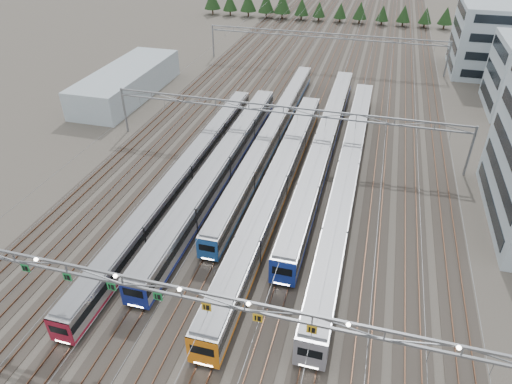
% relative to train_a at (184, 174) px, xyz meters
% --- Properties ---
extents(ground, '(400.00, 400.00, 0.00)m').
position_rel_train_a_xyz_m(ground, '(11.25, -25.95, -1.95)').
color(ground, '#47423A').
rests_on(ground, ground).
extents(track_bed, '(54.00, 260.00, 5.42)m').
position_rel_train_a_xyz_m(track_bed, '(11.25, 74.05, -0.46)').
color(track_bed, '#2D2823').
rests_on(track_bed, ground).
extents(train_a, '(2.61, 58.03, 3.39)m').
position_rel_train_a_xyz_m(train_a, '(0.00, 0.00, 0.00)').
color(train_a, black).
rests_on(train_a, ground).
extents(train_b, '(2.98, 52.83, 3.88)m').
position_rel_train_a_xyz_m(train_b, '(4.50, 3.12, 0.25)').
color(train_b, black).
rests_on(train_b, ground).
extents(train_c, '(2.61, 61.51, 3.39)m').
position_rel_train_a_xyz_m(train_c, '(9.00, 16.06, -0.00)').
color(train_c, black).
rests_on(train_c, ground).
extents(train_d, '(3.02, 56.14, 3.94)m').
position_rel_train_a_xyz_m(train_d, '(13.50, 0.22, 0.27)').
color(train_d, black).
rests_on(train_d, ground).
extents(train_e, '(2.93, 60.92, 3.81)m').
position_rel_train_a_xyz_m(train_e, '(18.00, 14.07, 0.21)').
color(train_e, black).
rests_on(train_e, ground).
extents(train_f, '(2.97, 63.68, 3.87)m').
position_rel_train_a_xyz_m(train_f, '(22.50, 6.22, 0.24)').
color(train_f, black).
rests_on(train_f, ground).
extents(gantry_near, '(56.36, 0.61, 8.08)m').
position_rel_train_a_xyz_m(gantry_near, '(11.20, -26.07, 5.14)').
color(gantry_near, gray).
rests_on(gantry_near, ground).
extents(gantry_mid, '(56.36, 0.36, 8.00)m').
position_rel_train_a_xyz_m(gantry_mid, '(11.25, 14.05, 4.44)').
color(gantry_mid, gray).
rests_on(gantry_mid, ground).
extents(gantry_far, '(56.36, 0.36, 8.00)m').
position_rel_train_a_xyz_m(gantry_far, '(11.25, 59.05, 4.44)').
color(gantry_far, gray).
rests_on(gantry_far, ground).
extents(depot_bldg_north, '(22.00, 18.00, 15.35)m').
position_rel_train_a_xyz_m(depot_bldg_north, '(51.54, 65.03, 5.73)').
color(depot_bldg_north, '#A1B6C0').
rests_on(depot_bldg_north, ground).
extents(west_shed, '(10.00, 30.00, 5.50)m').
position_rel_train_a_xyz_m(west_shed, '(-24.97, 29.66, 0.80)').
color(west_shed, '#A1B6C0').
rests_on(west_shed, ground).
extents(treeline, '(81.20, 5.60, 7.02)m').
position_rel_train_a_xyz_m(treeline, '(4.05, 104.27, 2.29)').
color(treeline, '#332114').
rests_on(treeline, ground).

